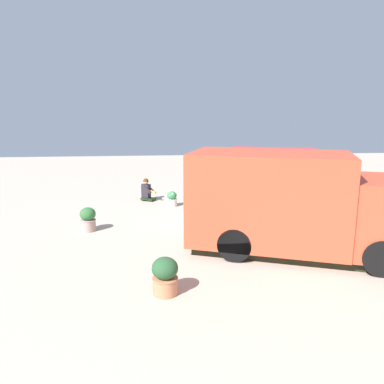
{
  "coord_description": "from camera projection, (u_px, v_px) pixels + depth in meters",
  "views": [
    {
      "loc": [
        10.58,
        -2.21,
        3.54
      ],
      "look_at": [
        -1.17,
        -1.04,
        0.99
      ],
      "focal_mm": 35.27,
      "sensor_mm": 36.0,
      "label": 1
    }
  ],
  "objects": [
    {
      "name": "planter_flowering_near",
      "position": [
        165.0,
        276.0,
        7.36
      ],
      "size": [
        0.52,
        0.52,
        0.76
      ],
      "color": "#C47550",
      "rests_on": "ground_plane"
    },
    {
      "name": "food_truck",
      "position": [
        296.0,
        206.0,
        9.39
      ],
      "size": [
        4.21,
        5.89,
        2.54
      ],
      "color": "#D1472B",
      "rests_on": "ground_plane"
    },
    {
      "name": "ground_plane",
      "position": [
        231.0,
        232.0,
        11.25
      ],
      "size": [
        40.0,
        40.0,
        0.0
      ],
      "primitive_type": "plane",
      "color": "#BDA996"
    },
    {
      "name": "plaza_bench",
      "position": [
        265.0,
        192.0,
        15.14
      ],
      "size": [
        1.57,
        1.25,
        0.49
      ],
      "color": "#83624E",
      "rests_on": "ground_plane"
    },
    {
      "name": "planter_flowering_side",
      "position": [
        88.0,
        219.0,
        11.27
      ],
      "size": [
        0.47,
        0.47,
        0.73
      ],
      "color": "gray",
      "rests_on": "ground_plane"
    },
    {
      "name": "person_customer",
      "position": [
        147.0,
        192.0,
        15.15
      ],
      "size": [
        0.7,
        0.76,
        0.9
      ],
      "color": "black",
      "rests_on": "ground_plane"
    },
    {
      "name": "planter_flowering_far",
      "position": [
        172.0,
        199.0,
        14.23
      ],
      "size": [
        0.41,
        0.41,
        0.57
      ],
      "color": "silver",
      "rests_on": "ground_plane"
    }
  ]
}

